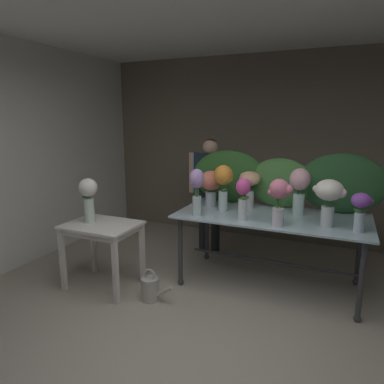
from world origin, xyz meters
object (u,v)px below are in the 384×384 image
florist (210,183)px  vase_lilac_stock (197,188)px  vase_rosy_dahlias (279,197)px  vase_ivory_peonies (329,196)px  side_table_white (102,232)px  vase_fuchsia_snapdragons (243,196)px  vase_coral_anemones (211,184)px  vase_blush_carnations (299,187)px  display_table_glass (271,225)px  vase_violet_freesia (361,208)px  vase_white_roses_tall (88,196)px  watering_can (150,289)px  vase_sunset_tulips (223,182)px  vase_peach_ranunculus (250,183)px

florist → vase_lilac_stock: florist is taller
florist → vase_rosy_dahlias: florist is taller
vase_ivory_peonies → side_table_white: bearing=-165.6°
vase_fuchsia_snapdragons → vase_coral_anemones: 0.67m
vase_ivory_peonies → vase_blush_carnations: bearing=134.0°
florist → vase_ivory_peonies: size_ratio=3.40×
display_table_glass → vase_rosy_dahlias: size_ratio=4.32×
vase_violet_freesia → vase_white_roses_tall: vase_white_roses_tall is taller
vase_rosy_dahlias → watering_can: vase_rosy_dahlias is taller
vase_fuchsia_snapdragons → vase_blush_carnations: size_ratio=0.86×
display_table_glass → vase_lilac_stock: 0.91m
vase_violet_freesia → vase_blush_carnations: (-0.59, 0.36, 0.08)m
display_table_glass → vase_sunset_tulips: (-0.54, -0.05, 0.45)m
vase_violet_freesia → vase_blush_carnations: bearing=148.4°
vase_blush_carnations → vase_coral_anemones: bearing=-179.5°
florist → vase_violet_freesia: bearing=-26.9°
vase_violet_freesia → watering_can: bearing=-162.6°
vase_ivory_peonies → vase_fuchsia_snapdragons: bearing=-171.8°
vase_violet_freesia → vase_fuchsia_snapdragons: (-1.09, -0.07, 0.03)m
side_table_white → watering_can: 0.81m
side_table_white → vase_rosy_dahlias: vase_rosy_dahlias is taller
vase_rosy_dahlias → vase_white_roses_tall: (-1.97, -0.41, -0.09)m
vase_lilac_stock → vase_sunset_tulips: (0.20, 0.29, 0.03)m
display_table_glass → florist: florist is taller
florist → vase_violet_freesia: 2.06m
florist → vase_sunset_tulips: 0.88m
vase_peach_ranunculus → vase_coral_anemones: bearing=-170.2°
vase_lilac_stock → vase_sunset_tulips: vase_sunset_tulips is taller
vase_blush_carnations → vase_rosy_dahlias: bearing=-104.0°
vase_violet_freesia → vase_lilac_stock: vase_lilac_stock is taller
vase_violet_freesia → vase_rosy_dahlias: bearing=-169.6°
display_table_glass → vase_blush_carnations: vase_blush_carnations is taller
florist → vase_violet_freesia: (1.84, -0.93, 0.07)m
vase_lilac_stock → vase_sunset_tulips: 0.35m
vase_coral_anemones → watering_can: size_ratio=1.20×
side_table_white → vase_rosy_dahlias: 1.91m
vase_peach_ranunculus → vase_white_roses_tall: (-1.53, -0.97, -0.09)m
vase_blush_carnations → vase_peach_ranunculus: (-0.56, 0.07, -0.01)m
side_table_white → vase_fuchsia_snapdragons: 1.57m
vase_ivory_peonies → vase_white_roses_tall: (-2.40, -0.58, -0.10)m
vase_rosy_dahlias → watering_can: (-1.18, -0.46, -0.98)m
vase_fuchsia_snapdragons → vase_peach_ranunculus: (-0.06, 0.51, 0.04)m
florist → side_table_white: bearing=-115.0°
vase_sunset_tulips → vase_lilac_stock: bearing=-124.2°
vase_lilac_stock → vase_sunset_tulips: bearing=55.8°
vase_white_roses_tall → watering_can: (0.78, -0.06, -0.90)m
vase_peach_ranunculus → watering_can: size_ratio=1.23×
vase_coral_anemones → vase_blush_carnations: bearing=0.5°
side_table_white → vase_coral_anemones: (0.92, 0.89, 0.45)m
florist → vase_blush_carnations: florist is taller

